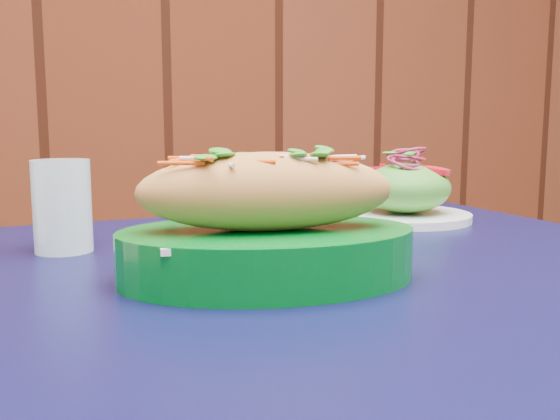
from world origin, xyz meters
name	(u,v)px	position (x,y,z in m)	size (l,w,h in m)	color
cafe_table	(362,338)	(0.36, 1.44, 0.66)	(0.86, 0.86, 0.75)	black
banh_mi_basket	(268,228)	(0.24, 1.40, 0.80)	(0.31, 0.23, 0.13)	#005E18
salad_plate	(405,193)	(0.55, 1.68, 0.79)	(0.20, 0.20, 0.11)	white
water_glass	(62,206)	(0.05, 1.60, 0.80)	(0.07, 0.07, 0.11)	silver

